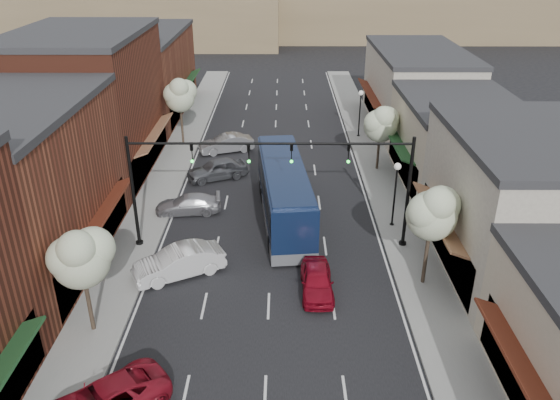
{
  "coord_description": "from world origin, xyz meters",
  "views": [
    {
      "loc": [
        0.7,
        -20.68,
        17.01
      ],
      "look_at": [
        0.54,
        9.88,
        2.2
      ],
      "focal_mm": 35.0,
      "sensor_mm": 36.0,
      "label": 1
    }
  ],
  "objects_px": {
    "signal_mast_right": "(368,176)",
    "tree_right_far": "(381,123)",
    "lamp_post_far": "(360,106)",
    "tree_left_near": "(81,256)",
    "parked_car_e": "(226,144)",
    "parked_car_b": "(179,262)",
    "parked_car_c": "(188,204)",
    "signal_mast_left": "(172,176)",
    "lamp_post_near": "(396,184)",
    "red_hatchback": "(317,281)",
    "tree_right_near": "(433,211)",
    "tree_left_far": "(180,94)",
    "parked_car_d": "(217,169)",
    "coach_bus": "(284,192)"
  },
  "relations": [
    {
      "from": "tree_left_far",
      "to": "parked_car_b",
      "type": "bearing_deg",
      "value": -81.26
    },
    {
      "from": "lamp_post_near",
      "to": "coach_bus",
      "type": "distance_m",
      "value": 7.17
    },
    {
      "from": "signal_mast_left",
      "to": "tree_left_near",
      "type": "bearing_deg",
      "value": -108.1
    },
    {
      "from": "lamp_post_near",
      "to": "signal_mast_left",
      "type": "bearing_deg",
      "value": -169.44
    },
    {
      "from": "red_hatchback",
      "to": "lamp_post_far",
      "type": "bearing_deg",
      "value": 77.41
    },
    {
      "from": "tree_left_near",
      "to": "signal_mast_right",
      "type": "bearing_deg",
      "value": 30.14
    },
    {
      "from": "signal_mast_right",
      "to": "tree_right_near",
      "type": "distance_m",
      "value": 4.89
    },
    {
      "from": "tree_left_near",
      "to": "parked_car_d",
      "type": "relative_size",
      "value": 1.21
    },
    {
      "from": "signal_mast_right",
      "to": "tree_right_far",
      "type": "height_order",
      "value": "signal_mast_right"
    },
    {
      "from": "red_hatchback",
      "to": "tree_right_far",
      "type": "bearing_deg",
      "value": 70.2
    },
    {
      "from": "lamp_post_near",
      "to": "parked_car_b",
      "type": "relative_size",
      "value": 0.89
    },
    {
      "from": "lamp_post_far",
      "to": "parked_car_e",
      "type": "relative_size",
      "value": 0.95
    },
    {
      "from": "parked_car_b",
      "to": "parked_car_c",
      "type": "distance_m",
      "value": 7.62
    },
    {
      "from": "signal_mast_right",
      "to": "tree_right_far",
      "type": "distance_m",
      "value": 12.27
    },
    {
      "from": "signal_mast_right",
      "to": "tree_right_far",
      "type": "xyz_separation_m",
      "value": [
        2.73,
        11.95,
        -0.63
      ]
    },
    {
      "from": "signal_mast_right",
      "to": "red_hatchback",
      "type": "bearing_deg",
      "value": -123.26
    },
    {
      "from": "signal_mast_left",
      "to": "parked_car_d",
      "type": "bearing_deg",
      "value": 82.96
    },
    {
      "from": "tree_right_near",
      "to": "lamp_post_near",
      "type": "bearing_deg",
      "value": 94.77
    },
    {
      "from": "tree_right_near",
      "to": "parked_car_e",
      "type": "bearing_deg",
      "value": 121.95
    },
    {
      "from": "coach_bus",
      "to": "red_hatchback",
      "type": "height_order",
      "value": "coach_bus"
    },
    {
      "from": "tree_right_near",
      "to": "tree_right_far",
      "type": "xyz_separation_m",
      "value": [
        0.0,
        16.0,
        -0.46
      ]
    },
    {
      "from": "tree_left_far",
      "to": "coach_bus",
      "type": "bearing_deg",
      "value": -57.68
    },
    {
      "from": "red_hatchback",
      "to": "parked_car_c",
      "type": "relative_size",
      "value": 0.93
    },
    {
      "from": "lamp_post_far",
      "to": "parked_car_b",
      "type": "height_order",
      "value": "lamp_post_far"
    },
    {
      "from": "signal_mast_left",
      "to": "lamp_post_near",
      "type": "height_order",
      "value": "signal_mast_left"
    },
    {
      "from": "tree_right_near",
      "to": "signal_mast_right",
      "type": "bearing_deg",
      "value": 123.91
    },
    {
      "from": "lamp_post_far",
      "to": "coach_bus",
      "type": "bearing_deg",
      "value": -113.15
    },
    {
      "from": "parked_car_b",
      "to": "parked_car_c",
      "type": "xyz_separation_m",
      "value": [
        -0.7,
        7.59,
        -0.19
      ]
    },
    {
      "from": "red_hatchback",
      "to": "parked_car_e",
      "type": "bearing_deg",
      "value": 107.37
    },
    {
      "from": "tree_left_far",
      "to": "parked_car_d",
      "type": "height_order",
      "value": "tree_left_far"
    },
    {
      "from": "signal_mast_right",
      "to": "tree_right_far",
      "type": "bearing_deg",
      "value": 77.15
    },
    {
      "from": "lamp_post_far",
      "to": "red_hatchback",
      "type": "bearing_deg",
      "value": -102.06
    },
    {
      "from": "signal_mast_left",
      "to": "tree_left_far",
      "type": "distance_m",
      "value": 18.14
    },
    {
      "from": "tree_left_far",
      "to": "parked_car_e",
      "type": "relative_size",
      "value": 1.32
    },
    {
      "from": "tree_left_near",
      "to": "parked_car_e",
      "type": "relative_size",
      "value": 1.22
    },
    {
      "from": "red_hatchback",
      "to": "parked_car_d",
      "type": "xyz_separation_m",
      "value": [
        -6.87,
        14.98,
        0.1
      ]
    },
    {
      "from": "signal_mast_right",
      "to": "signal_mast_left",
      "type": "distance_m",
      "value": 11.24
    },
    {
      "from": "parked_car_c",
      "to": "parked_car_d",
      "type": "distance_m",
      "value": 6.0
    },
    {
      "from": "signal_mast_right",
      "to": "lamp_post_far",
      "type": "height_order",
      "value": "signal_mast_right"
    },
    {
      "from": "tree_left_near",
      "to": "parked_car_c",
      "type": "relative_size",
      "value": 1.29
    },
    {
      "from": "tree_left_far",
      "to": "parked_car_e",
      "type": "bearing_deg",
      "value": -24.95
    },
    {
      "from": "tree_left_far",
      "to": "lamp_post_far",
      "type": "bearing_deg",
      "value": 7.3
    },
    {
      "from": "parked_car_d",
      "to": "tree_right_far",
      "type": "bearing_deg",
      "value": 73.16
    },
    {
      "from": "tree_left_far",
      "to": "lamp_post_near",
      "type": "height_order",
      "value": "tree_left_far"
    },
    {
      "from": "tree_right_near",
      "to": "parked_car_c",
      "type": "relative_size",
      "value": 1.35
    },
    {
      "from": "parked_car_d",
      "to": "parked_car_e",
      "type": "bearing_deg",
      "value": 153.99
    },
    {
      "from": "signal_mast_left",
      "to": "tree_right_far",
      "type": "relative_size",
      "value": 1.51
    },
    {
      "from": "coach_bus",
      "to": "parked_car_e",
      "type": "relative_size",
      "value": 2.7
    },
    {
      "from": "tree_left_far",
      "to": "parked_car_b",
      "type": "height_order",
      "value": "tree_left_far"
    },
    {
      "from": "lamp_post_near",
      "to": "red_hatchback",
      "type": "xyz_separation_m",
      "value": [
        -5.28,
        -7.23,
        -2.3
      ]
    }
  ]
}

